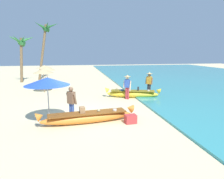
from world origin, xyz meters
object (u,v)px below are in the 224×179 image
person_vendor_hatted (127,85)px  patio_umbrella_large (47,82)px  boat_yellow_midground (133,94)px  boat_orange_foreground (88,117)px  palm_tree_leaning_seaward (21,44)px  person_tourist_customer (71,102)px  person_vendor_assistant (149,82)px  cooler_box (131,119)px  palm_tree_tall_inland (45,34)px

person_vendor_hatted → patio_umbrella_large: bearing=-141.2°
person_vendor_hatted → patio_umbrella_large: 6.24m
person_vendor_hatted → boat_yellow_midground: bearing=39.3°
boat_orange_foreground → palm_tree_leaning_seaward: 15.66m
person_tourist_customer → patio_umbrella_large: 1.44m
person_vendor_assistant → cooler_box: size_ratio=3.50×
palm_tree_leaning_seaward → person_vendor_assistant: bearing=-39.7°
boat_orange_foreground → cooler_box: bearing=-12.7°
boat_yellow_midground → palm_tree_leaning_seaward: size_ratio=0.79×
boat_yellow_midground → person_vendor_assistant: 1.55m
palm_tree_tall_inland → cooler_box: bearing=-70.7°
person_vendor_hatted → person_vendor_assistant: (1.85, 0.65, 0.06)m
boat_yellow_midground → cooler_box: boat_yellow_midground is taller
boat_orange_foreground → person_vendor_assistant: 6.96m
person_vendor_hatted → person_vendor_assistant: size_ratio=0.95×
person_vendor_hatted → cooler_box: (-1.08, -4.70, -0.79)m
person_vendor_assistant → palm_tree_leaning_seaward: palm_tree_leaning_seaward is taller
palm_tree_leaning_seaward → palm_tree_tall_inland: bearing=37.5°
person_tourist_customer → person_vendor_hatted: bearing=45.7°
person_tourist_customer → cooler_box: size_ratio=3.22×
person_vendor_hatted → person_tourist_customer: size_ratio=1.03×
boat_orange_foreground → person_vendor_assistant: size_ratio=2.55×
boat_yellow_midground → person_vendor_hatted: 0.97m
person_tourist_customer → palm_tree_leaning_seaward: (-5.27, 13.56, 3.11)m
boat_yellow_midground → boat_orange_foreground: bearing=-127.1°
person_vendor_hatted → person_vendor_assistant: bearing=19.4°
person_vendor_hatted → palm_tree_leaning_seaward: size_ratio=0.34×
cooler_box → boat_yellow_midground: bearing=66.4°
boat_yellow_midground → person_vendor_hatted: size_ratio=2.31×
palm_tree_tall_inland → palm_tree_leaning_seaward: size_ratio=1.33×
boat_orange_foreground → palm_tree_leaning_seaward: size_ratio=0.92×
boat_orange_foreground → patio_umbrella_large: bearing=167.4°
boat_yellow_midground → palm_tree_leaning_seaward: 13.84m
boat_yellow_midground → person_vendor_hatted: (-0.51, -0.42, 0.71)m
person_tourist_customer → palm_tree_leaning_seaward: 14.88m
boat_orange_foreground → palm_tree_leaning_seaward: (-6.01, 13.96, 3.78)m
cooler_box → patio_umbrella_large: bearing=161.0°
person_vendor_assistant → person_tourist_customer: bearing=-141.2°
patio_umbrella_large → cooler_box: (3.72, -0.84, -1.74)m
palm_tree_leaning_seaward → boat_yellow_midground: bearing=-44.2°
boat_orange_foreground → boat_yellow_midground: (3.54, 4.68, 0.01)m
person_vendor_hatted → palm_tree_tall_inland: palm_tree_tall_inland is taller
boat_orange_foreground → boat_yellow_midground: size_ratio=1.16×
patio_umbrella_large → palm_tree_leaning_seaward: bearing=107.3°
person_vendor_assistant → palm_tree_leaning_seaward: bearing=140.3°
person_tourist_customer → palm_tree_leaning_seaward: size_ratio=0.33×
boat_orange_foreground → person_tourist_customer: 1.07m
boat_orange_foreground → person_vendor_hatted: size_ratio=2.69×
person_tourist_customer → palm_tree_tall_inland: bearing=101.0°
patio_umbrella_large → cooler_box: 4.19m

